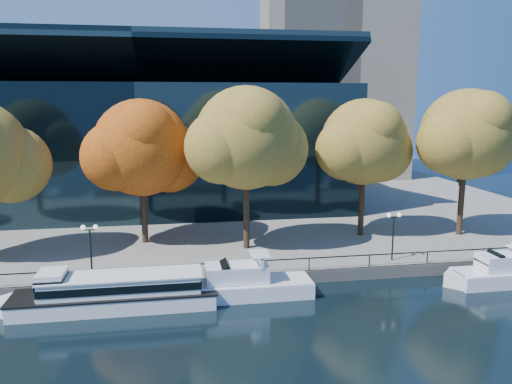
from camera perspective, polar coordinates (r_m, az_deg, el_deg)
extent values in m
plane|color=black|center=(35.99, -8.43, -12.85)|extent=(160.00, 160.00, 0.00)
cube|color=slate|center=(70.91, -9.06, -0.78)|extent=(90.00, 67.00, 1.00)
cube|color=#47443F|center=(38.63, -8.55, -10.39)|extent=(90.00, 0.25, 1.00)
cube|color=black|center=(38.33, -8.61, -8.26)|extent=(88.20, 0.08, 0.08)
cube|color=black|center=(38.49, -8.59, -8.96)|extent=(0.07, 0.07, 0.90)
cube|color=black|center=(65.47, -12.72, 4.80)|extent=(50.00, 24.00, 16.00)
cube|color=black|center=(61.27, -13.29, 13.31)|extent=(50.00, 17.14, 7.86)
cube|color=white|center=(36.59, -15.73, -11.84)|extent=(13.63, 3.31, 1.07)
cube|color=black|center=(36.38, -15.78, -11.03)|extent=(13.91, 3.38, 0.12)
cube|color=white|center=(37.98, -26.22, -11.71)|extent=(2.74, 2.74, 1.07)
cube|color=white|center=(36.11, -15.04, -10.11)|extent=(10.63, 2.72, 1.17)
cube|color=black|center=(36.10, -15.05, -10.04)|extent=(10.77, 2.78, 0.54)
cube|color=white|center=(35.90, -15.09, -9.17)|extent=(10.91, 2.85, 0.10)
cube|color=white|center=(36.77, -22.28, -9.69)|extent=(1.75, 2.32, 1.75)
cube|color=black|center=(36.70, -22.30, -9.41)|extent=(1.80, 2.38, 0.68)
cube|color=white|center=(37.14, -1.42, -11.03)|extent=(10.00, 2.86, 1.14)
cube|color=white|center=(36.83, -9.30, -11.36)|extent=(2.19, 2.19, 1.14)
cube|color=white|center=(36.93, -1.42, -10.17)|extent=(9.80, 2.80, 0.08)
cube|color=white|center=(36.62, -2.21, -9.20)|extent=(4.50, 2.14, 1.24)
cube|color=black|center=(36.46, -4.26, -9.15)|extent=(1.97, 2.06, 1.56)
cube|color=white|center=(36.57, 0.45, -7.72)|extent=(0.24, 2.23, 0.76)
cube|color=white|center=(36.45, 0.45, -7.15)|extent=(1.33, 2.23, 0.14)
cube|color=white|center=(44.14, 26.75, -8.66)|extent=(8.47, 2.64, 1.13)
cube|color=white|center=(41.84, 22.00, -9.31)|extent=(2.08, 2.08, 1.13)
cube|color=white|center=(43.96, 26.82, -7.94)|extent=(8.30, 2.58, 0.08)
cube|color=white|center=(43.52, 26.44, -7.14)|extent=(3.81, 1.98, 1.22)
cube|color=black|center=(42.87, 25.24, -7.17)|extent=(1.72, 1.90, 1.42)
sphere|color=olive|center=(47.26, -26.23, 2.86)|extent=(6.63, 6.63, 6.63)
cylinder|color=black|center=(47.50, -12.68, -1.47)|extent=(0.56, 0.56, 7.13)
cylinder|color=black|center=(47.18, -12.20, 1.93)|extent=(1.15, 1.73, 3.57)
cylinder|color=black|center=(46.78, -13.32, 1.49)|extent=(1.06, 1.19, 3.19)
sphere|color=#92300B|center=(46.71, -12.95, 4.96)|extent=(8.84, 8.84, 8.84)
sphere|color=#92300B|center=(48.06, -9.90, 3.89)|extent=(6.63, 6.63, 6.63)
sphere|color=#92300B|center=(46.08, -15.72, 3.93)|extent=(6.19, 6.19, 6.19)
sphere|color=#92300B|center=(44.80, -12.59, 6.74)|extent=(5.30, 5.30, 5.30)
cylinder|color=black|center=(44.48, -1.11, -1.48)|extent=(0.56, 0.56, 7.94)
cylinder|color=black|center=(44.21, -0.52, 2.56)|extent=(1.24, 1.89, 3.97)
cylinder|color=black|center=(43.63, -1.58, 2.07)|extent=(1.14, 1.29, 3.55)
sphere|color=olive|center=(43.63, -1.13, 6.20)|extent=(9.03, 9.03, 9.03)
sphere|color=olive|center=(45.48, 1.73, 4.94)|extent=(6.77, 6.77, 6.77)
sphere|color=olive|center=(42.52, -3.97, 5.15)|extent=(6.32, 6.32, 6.32)
sphere|color=olive|center=(41.83, -0.16, 8.18)|extent=(5.42, 5.42, 5.42)
cylinder|color=black|center=(49.99, 11.99, -0.71)|extent=(0.56, 0.56, 7.37)
cylinder|color=black|center=(49.89, 12.57, 2.62)|extent=(1.18, 1.78, 3.69)
cylinder|color=black|center=(49.14, 11.80, 2.22)|extent=(1.08, 1.22, 3.30)
sphere|color=olive|center=(49.24, 12.24, 5.61)|extent=(8.28, 8.28, 8.28)
sphere|color=olive|center=(51.35, 14.05, 4.56)|extent=(6.21, 6.21, 6.21)
sphere|color=olive|center=(47.80, 10.26, 4.79)|extent=(5.80, 5.80, 5.80)
sphere|color=olive|center=(47.77, 13.50, 7.16)|extent=(4.97, 4.97, 4.97)
cylinder|color=black|center=(53.05, 22.44, -0.33)|extent=(0.56, 0.56, 7.93)
cylinder|color=black|center=(53.03, 23.02, 3.03)|extent=(1.24, 1.89, 3.96)
cylinder|color=black|center=(52.17, 22.46, 2.65)|extent=(1.14, 1.29, 3.54)
sphere|color=olive|center=(52.34, 22.90, 6.08)|extent=(8.76, 8.76, 8.76)
sphere|color=olive|center=(54.83, 24.22, 4.99)|extent=(6.57, 6.57, 6.57)
sphere|color=olive|center=(50.50, 21.26, 5.31)|extent=(6.13, 6.13, 6.13)
sphere|color=olive|center=(51.04, 24.49, 7.60)|extent=(5.25, 5.25, 5.25)
cylinder|color=black|center=(39.76, -18.35, -6.71)|extent=(0.14, 0.14, 3.60)
cube|color=black|center=(39.27, -18.50, -4.12)|extent=(0.90, 0.06, 0.06)
sphere|color=white|center=(39.30, -19.17, -3.85)|extent=(0.36, 0.36, 0.36)
sphere|color=white|center=(39.16, -17.87, -3.83)|extent=(0.36, 0.36, 0.36)
cylinder|color=black|center=(43.12, 15.37, -5.22)|extent=(0.14, 0.14, 3.60)
cube|color=black|center=(42.67, 15.49, -2.82)|extent=(0.90, 0.06, 0.06)
sphere|color=white|center=(42.44, 14.95, -2.59)|extent=(0.36, 0.36, 0.36)
sphere|color=white|center=(42.81, 16.05, -2.53)|extent=(0.36, 0.36, 0.36)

